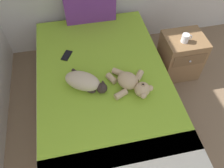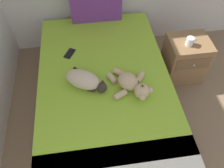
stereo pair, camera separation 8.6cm
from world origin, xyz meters
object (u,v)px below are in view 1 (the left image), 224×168
Objects in this scene: bed at (104,93)px; cat at (85,82)px; teddy_bear at (132,83)px; mug at (185,38)px; cell_phone at (67,55)px; nightstand at (180,56)px; patterned_cushion at (90,4)px.

cat is (-0.19, -0.07, 0.32)m from bed.
teddy_bear reaches higher than mug.
cell_phone is at bearing 107.04° from cat.
mug is at bearing -129.85° from nightstand.
teddy_bear is (0.42, -0.10, -0.01)m from cat.
teddy_bear is 3.64× the size of mug.
patterned_cushion reaches higher than bed.
cat is 2.47× the size of cell_phone.
teddy_bear is 0.96m from nightstand.
cat is at bearing -160.91° from nightstand.
bed is 0.56m from cell_phone.
nightstand is at bearing 18.81° from bed.
teddy_bear is (0.23, -0.17, 0.32)m from bed.
bed is 5.11× the size of cat.
mug is (1.14, 0.36, 0.02)m from cat.
cell_phone is at bearing 130.78° from bed.
patterned_cushion is 1.36× the size of teddy_bear.
patterned_cushion is 1.15m from mug.
mug is at bearing -3.94° from cell_phone.
patterned_cushion reaches higher than mug.
cat is 0.93× the size of teddy_bear.
teddy_bear is at bearing -36.70° from bed.
cat is at bearing -101.54° from patterned_cushion.
teddy_bear is 2.66× the size of cell_phone.
bed is at bearing -163.09° from mug.
teddy_bear is at bearing -13.82° from cat.
cell_phone reaches higher than bed.
nightstand is (1.32, -0.04, -0.23)m from cell_phone.
nightstand is (0.76, 0.51, -0.29)m from teddy_bear.
bed is 4.75× the size of teddy_bear.
patterned_cushion is at bearing 100.83° from teddy_bear.
teddy_bear is 0.80× the size of nightstand.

